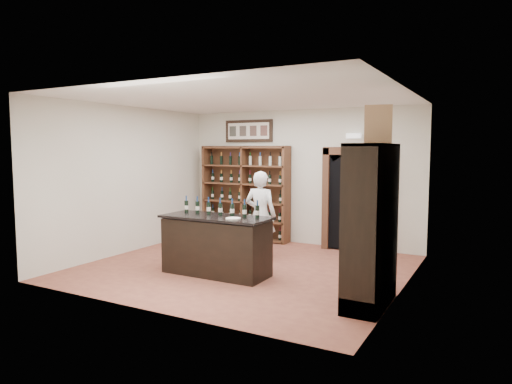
# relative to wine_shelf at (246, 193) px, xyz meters

# --- Properties ---
(floor) EXTENTS (5.50, 5.50, 0.00)m
(floor) POSITION_rel_wine_shelf_xyz_m (1.30, -2.33, -1.10)
(floor) COLOR #99553D
(floor) RESTS_ON ground
(ceiling) EXTENTS (5.50, 5.50, 0.00)m
(ceiling) POSITION_rel_wine_shelf_xyz_m (1.30, -2.33, 1.90)
(ceiling) COLOR white
(ceiling) RESTS_ON wall_back
(wall_back) EXTENTS (5.50, 0.04, 3.00)m
(wall_back) POSITION_rel_wine_shelf_xyz_m (1.30, 0.17, 0.40)
(wall_back) COLOR beige
(wall_back) RESTS_ON ground
(wall_left) EXTENTS (0.04, 5.00, 3.00)m
(wall_left) POSITION_rel_wine_shelf_xyz_m (-1.45, -2.33, 0.40)
(wall_left) COLOR beige
(wall_left) RESTS_ON ground
(wall_right) EXTENTS (0.04, 5.00, 3.00)m
(wall_right) POSITION_rel_wine_shelf_xyz_m (4.05, -2.33, 0.40)
(wall_right) COLOR beige
(wall_right) RESTS_ON ground
(wine_shelf) EXTENTS (2.20, 0.38, 2.20)m
(wine_shelf) POSITION_rel_wine_shelf_xyz_m (0.00, 0.00, 0.00)
(wine_shelf) COLOR #54341C
(wine_shelf) RESTS_ON ground
(framed_picture) EXTENTS (1.25, 0.04, 0.52)m
(framed_picture) POSITION_rel_wine_shelf_xyz_m (0.00, 0.14, 1.45)
(framed_picture) COLOR black
(framed_picture) RESTS_ON wall_back
(arched_doorway) EXTENTS (1.17, 0.35, 2.17)m
(arched_doorway) POSITION_rel_wine_shelf_xyz_m (2.55, -0.00, 0.04)
(arched_doorway) COLOR black
(arched_doorway) RESTS_ON ground
(emergency_light) EXTENTS (0.30, 0.10, 0.10)m
(emergency_light) POSITION_rel_wine_shelf_xyz_m (2.55, 0.09, 1.30)
(emergency_light) COLOR white
(emergency_light) RESTS_ON wall_back
(tasting_counter) EXTENTS (1.88, 0.78, 1.00)m
(tasting_counter) POSITION_rel_wine_shelf_xyz_m (1.10, -2.93, -0.61)
(tasting_counter) COLOR black
(tasting_counter) RESTS_ON ground
(counter_bottle_0) EXTENTS (0.07, 0.07, 0.30)m
(counter_bottle_0) POSITION_rel_wine_shelf_xyz_m (0.38, -2.80, 0.01)
(counter_bottle_0) COLOR black
(counter_bottle_0) RESTS_ON tasting_counter
(counter_bottle_1) EXTENTS (0.07, 0.07, 0.30)m
(counter_bottle_1) POSITION_rel_wine_shelf_xyz_m (0.62, -2.80, 0.01)
(counter_bottle_1) COLOR black
(counter_bottle_1) RESTS_ON tasting_counter
(counter_bottle_2) EXTENTS (0.07, 0.07, 0.30)m
(counter_bottle_2) POSITION_rel_wine_shelf_xyz_m (0.86, -2.80, 0.01)
(counter_bottle_2) COLOR black
(counter_bottle_2) RESTS_ON tasting_counter
(counter_bottle_3) EXTENTS (0.07, 0.07, 0.30)m
(counter_bottle_3) POSITION_rel_wine_shelf_xyz_m (1.10, -2.80, 0.01)
(counter_bottle_3) COLOR black
(counter_bottle_3) RESTS_ON tasting_counter
(counter_bottle_4) EXTENTS (0.07, 0.07, 0.30)m
(counter_bottle_4) POSITION_rel_wine_shelf_xyz_m (1.34, -2.80, 0.01)
(counter_bottle_4) COLOR black
(counter_bottle_4) RESTS_ON tasting_counter
(counter_bottle_5) EXTENTS (0.07, 0.07, 0.30)m
(counter_bottle_5) POSITION_rel_wine_shelf_xyz_m (1.58, -2.80, 0.01)
(counter_bottle_5) COLOR black
(counter_bottle_5) RESTS_ON tasting_counter
(counter_bottle_6) EXTENTS (0.07, 0.07, 0.30)m
(counter_bottle_6) POSITION_rel_wine_shelf_xyz_m (1.82, -2.80, 0.01)
(counter_bottle_6) COLOR black
(counter_bottle_6) RESTS_ON tasting_counter
(side_cabinet) EXTENTS (0.48, 1.20, 2.20)m
(side_cabinet) POSITION_rel_wine_shelf_xyz_m (3.82, -3.23, -0.35)
(side_cabinet) COLOR black
(side_cabinet) RESTS_ON ground
(shopkeeper) EXTENTS (0.66, 0.47, 1.71)m
(shopkeeper) POSITION_rel_wine_shelf_xyz_m (1.23, -1.57, -0.25)
(shopkeeper) COLOR white
(shopkeeper) RESTS_ON ground
(plate) EXTENTS (0.25, 0.25, 0.02)m
(plate) POSITION_rel_wine_shelf_xyz_m (1.53, -3.08, -0.09)
(plate) COLOR silver
(plate) RESTS_ON tasting_counter
(wine_crate) EXTENTS (0.39, 0.22, 0.51)m
(wine_crate) POSITION_rel_wine_shelf_xyz_m (3.82, -3.07, 1.36)
(wine_crate) COLOR tan
(wine_crate) RESTS_ON side_cabinet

